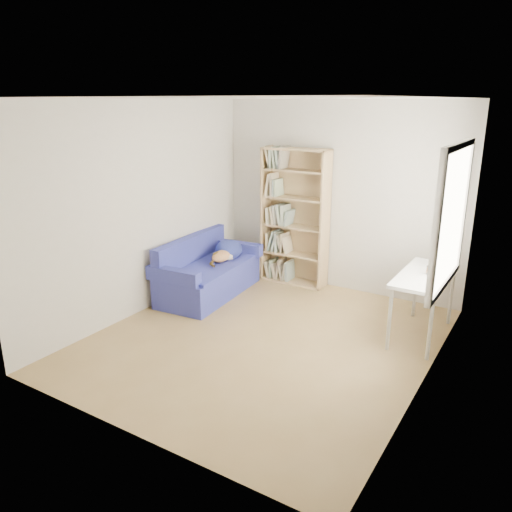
{
  "coord_description": "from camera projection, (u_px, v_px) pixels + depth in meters",
  "views": [
    {
      "loc": [
        2.6,
        -4.38,
        2.57
      ],
      "look_at": [
        -0.3,
        0.32,
        0.85
      ],
      "focal_mm": 35.0,
      "sensor_mm": 36.0,
      "label": 1
    }
  ],
  "objects": [
    {
      "name": "desk",
      "position": [
        425.0,
        281.0,
        5.51
      ],
      "size": [
        0.52,
        1.14,
        0.75
      ],
      "color": "white",
      "rests_on": "ground"
    },
    {
      "name": "bookshelf",
      "position": [
        295.0,
        223.0,
        7.15
      ],
      "size": [
        0.98,
        0.3,
        1.95
      ],
      "color": "tan",
      "rests_on": "ground"
    },
    {
      "name": "ground",
      "position": [
        264.0,
        339.0,
        5.63
      ],
      "size": [
        4.0,
        4.0,
        0.0
      ],
      "primitive_type": "plane",
      "color": "olive",
      "rests_on": "ground"
    },
    {
      "name": "room_shell",
      "position": [
        275.0,
        196.0,
        5.12
      ],
      "size": [
        3.54,
        4.04,
        2.62
      ],
      "color": "silver",
      "rests_on": "ground"
    },
    {
      "name": "sofa",
      "position": [
        208.0,
        272.0,
        6.9
      ],
      "size": [
        0.9,
        1.66,
        0.79
      ],
      "rotation": [
        0.0,
        0.0,
        0.08
      ],
      "color": "navy",
      "rests_on": "ground"
    },
    {
      "name": "pen_cup",
      "position": [
        430.0,
        269.0,
        5.46
      ],
      "size": [
        0.08,
        0.08,
        0.15
      ],
      "color": "white",
      "rests_on": "desk"
    }
  ]
}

